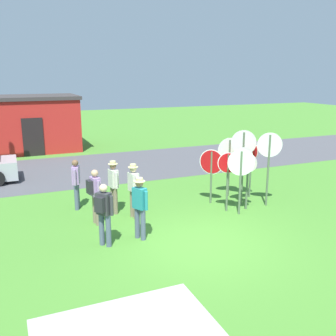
{
  "coord_description": "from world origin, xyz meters",
  "views": [
    {
      "loc": [
        -4.46,
        -8.29,
        4.41
      ],
      "look_at": [
        0.52,
        3.33,
        1.3
      ],
      "focal_mm": 40.92,
      "sensor_mm": 36.0,
      "label": 1
    }
  ],
  "objects": [
    {
      "name": "person_near_signs",
      "position": [
        -2.31,
        0.93,
        0.98
      ],
      "size": [
        0.47,
        0.48,
        1.69
      ],
      "color": "#4C5670",
      "rests_on": "ground"
    },
    {
      "name": "person_on_left",
      "position": [
        -1.31,
        0.99,
        0.98
      ],
      "size": [
        0.36,
        0.52,
        1.74
      ],
      "color": "#4C5670",
      "rests_on": "ground"
    },
    {
      "name": "stop_sign_nearest",
      "position": [
        2.95,
        3.32,
        1.5
      ],
      "size": [
        0.86,
        0.24,
        2.18
      ],
      "color": "#51664C",
      "rests_on": "ground"
    },
    {
      "name": "stop_sign_center_cluster",
      "position": [
        2.25,
        1.54,
        1.47
      ],
      "size": [
        0.78,
        0.38,
        2.15
      ],
      "color": "#51664C",
      "rests_on": "ground"
    },
    {
      "name": "stop_sign_leaning_right",
      "position": [
        3.13,
        2.73,
        1.76
      ],
      "size": [
        0.72,
        0.51,
        2.53
      ],
      "color": "#51664C",
      "rests_on": "ground"
    },
    {
      "name": "stop_sign_leaning_left",
      "position": [
        2.74,
        1.85,
        1.28
      ],
      "size": [
        0.32,
        0.55,
        1.91
      ],
      "color": "#51664C",
      "rests_on": "ground"
    },
    {
      "name": "stop_sign_far_back",
      "position": [
        1.95,
        2.87,
        1.3
      ],
      "size": [
        0.59,
        0.66,
        1.92
      ],
      "color": "#51664C",
      "rests_on": "ground"
    },
    {
      "name": "stop_sign_rear_right",
      "position": [
        2.04,
        1.96,
        1.33
      ],
      "size": [
        0.64,
        0.28,
        1.97
      ],
      "color": "#51664C",
      "rests_on": "ground"
    },
    {
      "name": "person_holding_notes",
      "position": [
        -2.46,
        4.11,
        0.95
      ],
      "size": [
        0.32,
        0.55,
        1.69
      ],
      "color": "#4C5670",
      "rests_on": "ground"
    },
    {
      "name": "person_in_dark_shirt",
      "position": [
        -2.19,
        2.52,
        0.98
      ],
      "size": [
        0.4,
        0.56,
        1.69
      ],
      "color": "#7A6B56",
      "rests_on": "ground"
    },
    {
      "name": "ground_plane",
      "position": [
        0.0,
        0.0,
        0.0
      ],
      "size": [
        80.0,
        80.0,
        0.0
      ],
      "primitive_type": "plane",
      "color": "#47842D"
    },
    {
      "name": "stop_sign_low_front",
      "position": [
        3.59,
        2.9,
        1.41
      ],
      "size": [
        0.08,
        0.68,
        2.08
      ],
      "color": "#51664C",
      "rests_on": "ground"
    },
    {
      "name": "street_asphalt",
      "position": [
        0.0,
        9.58,
        0.0
      ],
      "size": [
        60.0,
        6.4,
        0.01
      ],
      "primitive_type": "cube",
      "color": "#4C4C51",
      "rests_on": "ground"
    },
    {
      "name": "building_background",
      "position": [
        -3.08,
        15.49,
        1.61
      ],
      "size": [
        5.53,
        3.84,
        3.2
      ],
      "color": "#B2231E",
      "rests_on": "ground"
    },
    {
      "name": "person_in_teal",
      "position": [
        -1.42,
        3.24,
        0.98
      ],
      "size": [
        0.31,
        0.56,
        1.74
      ],
      "color": "#7A6B56",
      "rests_on": "ground"
    },
    {
      "name": "stop_sign_tallest",
      "position": [
        2.85,
        2.32,
        1.38
      ],
      "size": [
        0.78,
        0.09,
        2.02
      ],
      "color": "#51664C",
      "rests_on": "ground"
    },
    {
      "name": "stop_sign_rear_left",
      "position": [
        3.59,
        1.89,
        1.75
      ],
      "size": [
        0.72,
        0.42,
        2.53
      ],
      "color": "#51664C",
      "rests_on": "ground"
    },
    {
      "name": "person_with_sunhat",
      "position": [
        -0.97,
        2.58,
        0.98
      ],
      "size": [
        0.32,
        0.56,
        1.74
      ],
      "color": "#7A6B56",
      "rests_on": "ground"
    }
  ]
}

